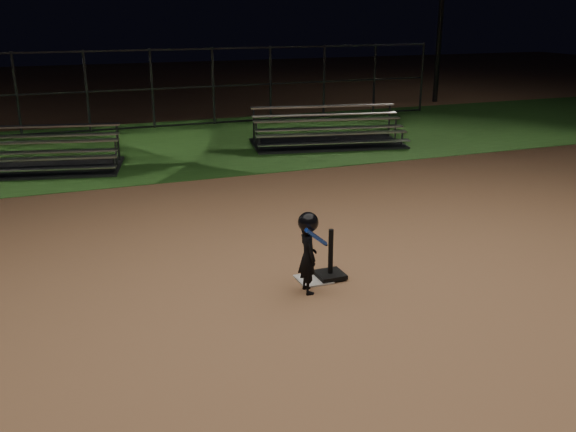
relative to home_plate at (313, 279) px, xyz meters
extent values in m
plane|color=#A16F49|center=(0.00, 0.00, -0.01)|extent=(80.00, 80.00, 0.00)
cube|color=#224D19|center=(0.00, 10.00, -0.01)|extent=(60.00, 8.00, 0.01)
cube|color=beige|center=(0.00, 0.00, 0.00)|extent=(0.45, 0.45, 0.02)
cube|color=black|center=(0.25, -0.02, 0.04)|extent=(0.38, 0.38, 0.06)
cylinder|color=black|center=(0.25, -0.02, 0.40)|extent=(0.07, 0.07, 0.65)
imported|color=black|center=(-0.23, -0.32, 0.50)|extent=(0.26, 0.38, 1.01)
sphere|color=black|center=(-0.23, -0.32, 0.98)|extent=(0.27, 0.27, 0.27)
cylinder|color=blue|center=(-0.18, -0.47, 0.82)|extent=(0.45, 0.32, 0.37)
cylinder|color=black|center=(-0.02, -0.35, 0.68)|extent=(0.17, 0.13, 0.14)
cube|color=#A3A3A8|center=(-3.78, 7.76, 0.39)|extent=(3.96, 1.09, 0.04)
cube|color=#A3A3A8|center=(-3.84, 7.49, 0.21)|extent=(3.96, 1.09, 0.03)
cube|color=#A3A3A8|center=(-3.66, 8.30, 0.67)|extent=(3.96, 1.09, 0.04)
cube|color=#A3A3A8|center=(-3.72, 8.02, 0.49)|extent=(3.96, 1.09, 0.03)
cube|color=#A3A3A8|center=(-3.54, 8.83, 0.95)|extent=(3.96, 1.09, 0.04)
cube|color=#A3A3A8|center=(-3.60, 8.56, 0.77)|extent=(3.96, 1.09, 0.03)
cube|color=#38383D|center=(-3.66, 8.30, 0.02)|extent=(4.33, 2.76, 0.06)
cube|color=#B2B2B7|center=(3.99, 7.96, 0.41)|extent=(4.17, 1.05, 0.04)
cube|color=#B2B2B7|center=(3.93, 7.67, 0.22)|extent=(4.17, 1.05, 0.03)
cube|color=#B2B2B7|center=(4.10, 8.53, 0.70)|extent=(4.17, 1.05, 0.04)
cube|color=#B2B2B7|center=(4.04, 8.24, 0.51)|extent=(4.17, 1.05, 0.03)
cube|color=#B2B2B7|center=(4.21, 9.09, 0.99)|extent=(4.17, 1.05, 0.04)
cube|color=#B2B2B7|center=(4.15, 8.80, 0.81)|extent=(4.17, 1.05, 0.03)
cube|color=#38383D|center=(4.10, 8.53, 0.02)|extent=(4.51, 2.81, 0.06)
cube|color=#38383D|center=(0.00, 13.00, 0.04)|extent=(20.00, 0.05, 0.05)
cube|color=#38383D|center=(0.00, 13.00, 1.24)|extent=(20.00, 0.05, 0.05)
cube|color=#38383D|center=(0.00, 13.00, 2.44)|extent=(20.00, 0.05, 0.05)
cylinder|color=#38383D|center=(0.00, 13.00, 1.24)|extent=(0.08, 0.08, 2.50)
cylinder|color=#38383D|center=(5.00, 13.00, 1.24)|extent=(0.08, 0.08, 2.50)
cylinder|color=#38383D|center=(10.00, 13.00, 1.24)|extent=(0.08, 0.08, 2.50)
cylinder|color=#2D2D30|center=(12.00, 15.00, 3.99)|extent=(0.20, 0.20, 8.00)
camera|label=1|loc=(-3.29, -7.49, 3.62)|focal=39.26mm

